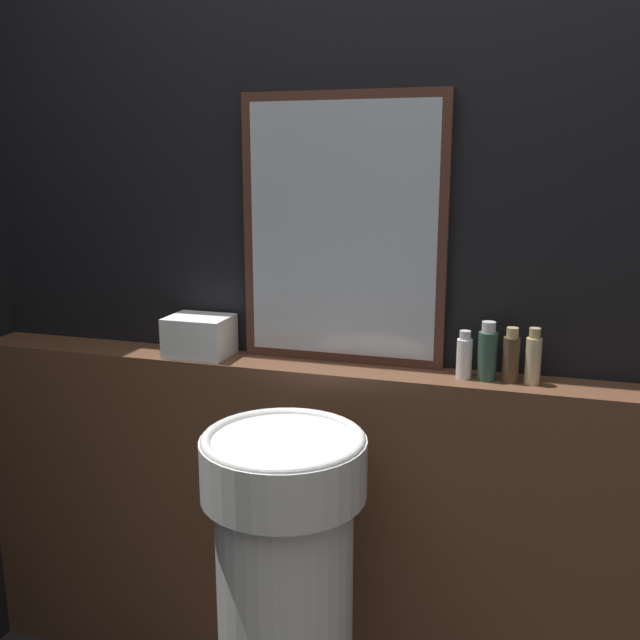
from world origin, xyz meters
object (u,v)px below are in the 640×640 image
at_px(towel_stack, 200,336).
at_px(lotion_bottle, 511,357).
at_px(body_wash_bottle, 533,358).
at_px(mirror, 343,231).
at_px(conditioner_bottle, 487,353).
at_px(shampoo_bottle, 464,356).
at_px(pedestal_sink, 285,607).

bearing_deg(towel_stack, lotion_bottle, 0.00).
distance_m(lotion_bottle, body_wash_bottle, 0.05).
xyz_separation_m(mirror, conditioner_bottle, (0.40, -0.06, -0.29)).
bearing_deg(shampoo_bottle, towel_stack, 180.00).
bearing_deg(body_wash_bottle, lotion_bottle, 180.00).
bearing_deg(shampoo_bottle, conditioner_bottle, 0.00).
bearing_deg(lotion_bottle, conditioner_bottle, 180.00).
bearing_deg(conditioner_bottle, towel_stack, 180.00).
bearing_deg(body_wash_bottle, towel_stack, 180.00).
bearing_deg(lotion_bottle, shampoo_bottle, 180.00).
bearing_deg(lotion_bottle, towel_stack, 180.00).
distance_m(towel_stack, body_wash_bottle, 0.91).
bearing_deg(pedestal_sink, towel_stack, 136.57).
height_order(conditioner_bottle, lotion_bottle, conditioner_bottle).
bearing_deg(shampoo_bottle, mirror, 169.87).
distance_m(pedestal_sink, conditioner_bottle, 0.79).
bearing_deg(conditioner_bottle, lotion_bottle, 0.00).
distance_m(towel_stack, lotion_bottle, 0.86).
bearing_deg(mirror, lotion_bottle, -7.60).
xyz_separation_m(towel_stack, shampoo_bottle, (0.74, 0.00, 0.00)).
relative_size(pedestal_sink, lotion_bottle, 6.67).
distance_m(conditioner_bottle, lotion_bottle, 0.06).
height_order(towel_stack, conditioner_bottle, conditioner_bottle).
bearing_deg(towel_stack, pedestal_sink, -43.43).
bearing_deg(towel_stack, shampoo_bottle, 0.00).
relative_size(lotion_bottle, body_wash_bottle, 0.98).
distance_m(mirror, conditioner_bottle, 0.50).
distance_m(pedestal_sink, towel_stack, 0.76).
height_order(pedestal_sink, conditioner_bottle, conditioner_bottle).
xyz_separation_m(shampoo_bottle, body_wash_bottle, (0.17, 0.00, 0.01)).
distance_m(mirror, towel_stack, 0.51).
bearing_deg(towel_stack, body_wash_bottle, 0.00).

